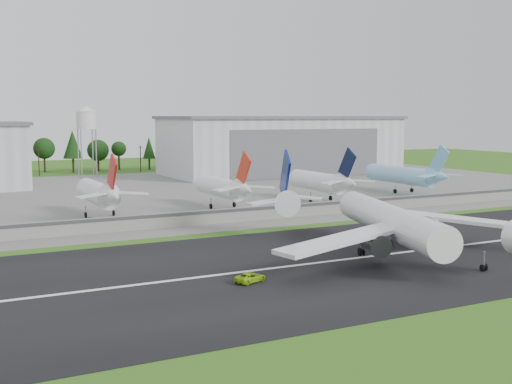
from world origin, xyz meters
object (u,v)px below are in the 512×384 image
parked_jet_red_a (101,193)px  parked_jet_navy (324,181)px  parked_jet_red_b (225,187)px  parked_jet_skyblue (407,175)px  ground_vehicle (250,277)px  main_airliner (392,228)px

parked_jet_red_a → parked_jet_navy: parked_jet_red_a is taller
parked_jet_red_b → parked_jet_skyblue: bearing=4.3°
ground_vehicle → parked_jet_red_a: size_ratio=0.17×
parked_jet_red_a → ground_vehicle: bearing=-86.0°
parked_jet_red_a → parked_jet_skyblue: parked_jet_skyblue is taller
parked_jet_navy → parked_jet_skyblue: bearing=8.0°
parked_jet_red_a → parked_jet_skyblue: size_ratio=0.84×
parked_jet_red_b → parked_jet_navy: bearing=0.0°
ground_vehicle → parked_jet_navy: size_ratio=0.17×
ground_vehicle → main_airliner: bearing=-99.9°
ground_vehicle → parked_jet_skyblue: bearing=-71.3°
main_airliner → parked_jet_skyblue: (64.25, 71.97, 1.20)m
parked_jet_red_b → parked_jet_skyblue: 67.49m
ground_vehicle → parked_jet_navy: (60.45, 72.81, 5.25)m
ground_vehicle → parked_jet_red_b: 78.37m
parked_jet_red_b → parked_jet_navy: size_ratio=1.00×
parked_jet_red_a → parked_jet_navy: bearing=-0.0°
ground_vehicle → parked_jet_skyblue: parked_jet_skyblue is taller
main_airliner → parked_jet_skyblue: main_airliner is taller
parked_jet_red_b → parked_jet_skyblue: size_ratio=0.84×
main_airliner → parked_jet_red_a: bearing=-43.6°
parked_jet_skyblue → ground_vehicle: bearing=-140.9°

